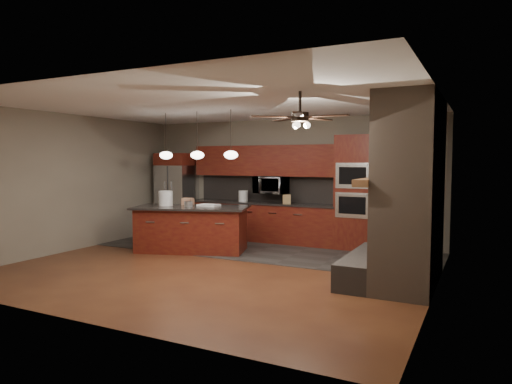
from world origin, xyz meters
The scene contains 22 objects.
ground centered at (0.00, 0.00, 0.00)m, with size 7.00×7.00×0.00m, color brown.
ceiling centered at (0.00, 0.00, 2.80)m, with size 7.00×6.00×0.02m, color white.
back_wall centered at (0.00, 3.00, 1.40)m, with size 7.00×0.02×2.80m, color gray.
right_wall centered at (3.50, 0.00, 1.40)m, with size 0.02×6.00×2.80m, color gray.
left_wall centered at (-3.50, 0.00, 1.40)m, with size 0.02×6.00×2.80m, color gray.
slate_tile_patch centered at (0.00, 1.80, 0.01)m, with size 7.00×2.40×0.01m, color #312F2C.
fireplace_column centered at (3.04, 0.40, 1.30)m, with size 1.30×2.10×2.80m.
back_cabinetry centered at (-0.48, 2.74, 0.89)m, with size 3.59×0.64×2.20m.
oven_tower centered at (1.70, 2.69, 1.19)m, with size 0.80×0.63×2.38m.
microwave centered at (-0.27, 2.75, 1.30)m, with size 0.73×0.41×0.50m, color silver.
refrigerator centered at (-2.83, 2.62, 1.02)m, with size 0.87×0.75×2.03m.
kitchen_island centered at (-1.24, 0.97, 0.46)m, with size 2.51×1.70×0.92m.
white_bucket centered at (-1.82, 0.88, 1.07)m, with size 0.28×0.28×0.31m, color silver.
paint_can centered at (-1.26, 0.91, 0.97)m, with size 0.16×0.16×0.11m, color silver.
paint_tray centered at (-0.96, 1.18, 0.94)m, with size 0.41×0.29×0.04m, color white.
cardboard_box centered at (-1.52, 1.25, 0.99)m, with size 0.22×0.16×0.14m, color #AF795A.
counter_bucket centered at (-0.97, 2.70, 1.02)m, with size 0.22×0.22×0.25m, color white.
counter_box centered at (0.16, 2.65, 1.00)m, with size 0.18×0.14×0.20m, color tan.
pendant_left centered at (-1.65, 0.70, 1.96)m, with size 0.26×0.26×0.92m.
pendant_center centered at (-0.90, 0.70, 1.96)m, with size 0.26×0.26×0.92m.
pendant_right centered at (-0.15, 0.70, 1.96)m, with size 0.26×0.26×0.92m.
ceiling_fan centered at (1.80, -0.80, 2.46)m, with size 1.27×1.33×0.41m.
Camera 1 is at (4.09, -6.68, 1.86)m, focal length 32.00 mm.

